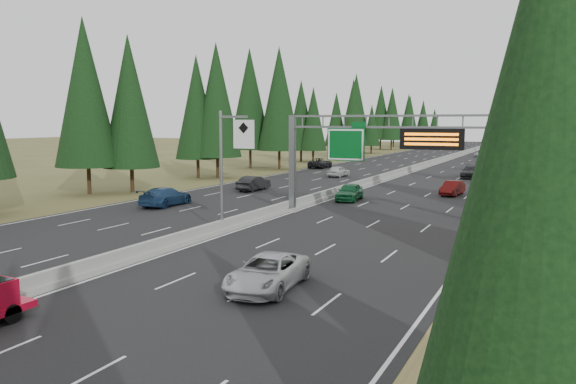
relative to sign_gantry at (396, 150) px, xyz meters
The scene contains 17 objects.
road 46.29m from the sign_gantry, 101.18° to the left, with size 32.00×260.00×0.08m, color black.
shoulder_right 46.28m from the sign_gantry, 78.86° to the left, with size 3.60×260.00×0.06m, color olive.
shoulder_left 52.70m from the sign_gantry, 120.63° to the left, with size 3.60×260.00×0.06m, color #4E4D24.
median_barrier 46.25m from the sign_gantry, 101.18° to the left, with size 0.70×260.00×0.85m.
sign_gantry is the anchor object (origin of this frame).
hov_sign_pole 12.96m from the sign_gantry, 130.04° to the right, with size 2.80×0.50×8.00m.
tree_row_left 45.45m from the sign_gantry, 133.46° to the left, with size 12.17×237.76×18.92m.
silver_minivan 20.09m from the sign_gantry, 90.90° to the right, with size 2.45×5.32×1.48m, color silver.
car_ahead_green 11.47m from the sign_gantry, 128.45° to the left, with size 1.90×4.73×1.61m, color #166033.
car_ahead_dkred 17.02m from the sign_gantry, 85.31° to the left, with size 1.50×4.30×1.42m, color #590D0C.
car_ahead_dkgrey 35.50m from the sign_gantry, 89.32° to the left, with size 2.23×5.48×1.59m, color black.
car_ahead_white 81.60m from the sign_gantry, 92.90° to the left, with size 2.23×4.84×1.35m, color #B2B2B2.
car_ahead_far 83.83m from the sign_gantry, 92.29° to the left, with size 1.70×4.23×1.44m, color black.
car_onc_near 21.87m from the sign_gantry, 149.07° to the left, with size 1.65×4.73×1.56m, color black.
car_onc_blue 20.41m from the sign_gantry, behind, with size 2.29×5.63×1.63m, color navy.
car_onc_white 33.42m from the sign_gantry, 118.26° to the left, with size 1.74×4.33×1.47m, color #BBBBBB.
car_onc_far 47.63m from the sign_gantry, 119.59° to the left, with size 2.58×5.60×1.56m, color black.
Camera 1 is at (19.94, -5.80, 7.37)m, focal length 35.00 mm.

